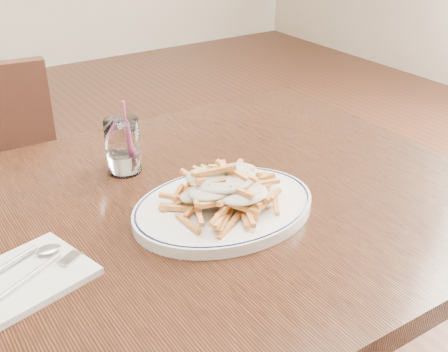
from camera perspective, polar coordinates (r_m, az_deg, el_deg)
table at (r=0.98m, az=-6.50°, el=-7.97°), size 1.20×0.80×0.75m
fries_plate at (r=0.94m, az=0.00°, el=-3.19°), size 0.36×0.33×0.02m
loaded_fries at (r=0.92m, az=0.00°, el=-0.92°), size 0.24×0.21×0.06m
napkin at (r=0.83m, az=-20.78°, el=-10.28°), size 0.24×0.18×0.01m
cutlery at (r=0.83m, az=-20.99°, el=-9.63°), size 0.18×0.14×0.01m
water_glass at (r=1.07m, az=-10.20°, el=2.68°), size 0.07×0.07×0.14m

